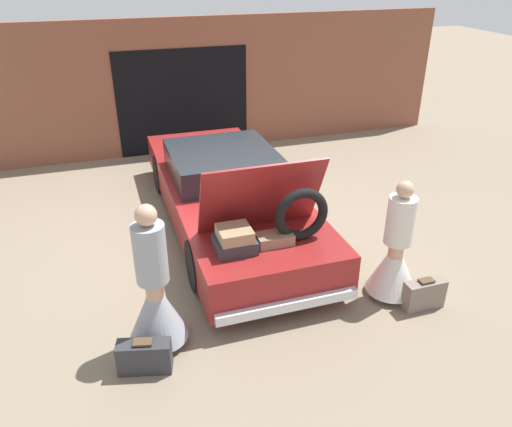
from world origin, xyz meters
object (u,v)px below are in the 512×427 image
object	(u,v)px
person_right	(395,257)
suitcase_beside_right_person	(424,294)
car	(228,193)
person_left	(155,297)
suitcase_beside_left_person	(145,356)

from	to	relation	value
person_right	suitcase_beside_right_person	distance (m)	0.57
car	person_right	xyz separation A→B (m)	(1.48, -2.47, 0.01)
person_left	suitcase_beside_left_person	bearing A→B (deg)	-23.87
person_left	suitcase_beside_right_person	distance (m)	3.24
person_left	suitcase_beside_left_person	distance (m)	0.62
suitcase_beside_left_person	car	bearing A→B (deg)	59.33
suitcase_beside_left_person	suitcase_beside_right_person	xyz separation A→B (m)	(3.40, 0.00, 0.01)
person_right	suitcase_beside_left_person	distance (m)	3.21
person_left	person_right	size ratio (longest dim) A/B	1.09
car	person_right	world-z (taller)	car
person_right	suitcase_beside_left_person	world-z (taller)	person_right
person_left	person_right	world-z (taller)	person_left
car	person_left	distance (m)	2.86
suitcase_beside_left_person	person_left	bearing A→B (deg)	62.15
car	suitcase_beside_right_person	xyz separation A→B (m)	(1.71, -2.84, -0.35)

